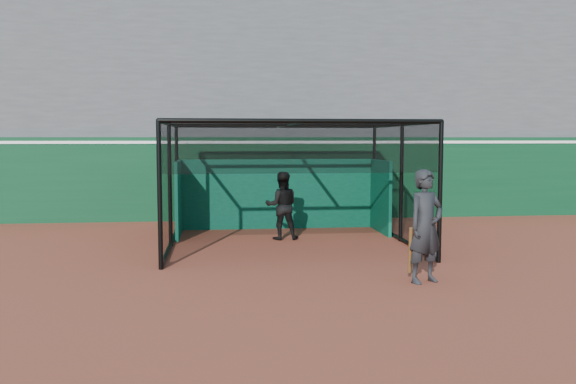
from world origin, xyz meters
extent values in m
plane|color=brown|center=(0.00, 0.00, 0.00)|extent=(120.00, 120.00, 0.00)
cube|color=#09361C|center=(0.00, 8.50, 1.25)|extent=(50.00, 0.45, 2.50)
cube|color=white|center=(0.00, 8.50, 2.35)|extent=(50.00, 0.50, 0.08)
cube|color=#4C4C4F|center=(0.00, 12.38, 3.88)|extent=(50.00, 7.85, 7.75)
cube|color=#085138|center=(0.38, 6.48, 0.95)|extent=(5.32, 0.10, 1.90)
cylinder|color=black|center=(-2.34, 1.72, 0.11)|extent=(0.08, 0.22, 0.22)
cylinder|color=black|center=(3.10, 1.72, 0.11)|extent=(0.08, 0.22, 0.22)
cylinder|color=black|center=(-2.34, 6.40, 0.11)|extent=(0.08, 0.22, 0.22)
cylinder|color=black|center=(3.10, 6.40, 0.11)|extent=(0.08, 0.22, 0.22)
imported|color=black|center=(0.29, 4.67, 0.83)|extent=(0.82, 0.65, 1.66)
imported|color=black|center=(2.26, -0.06, 0.97)|extent=(0.84, 0.71, 1.94)
cylinder|color=#593819|center=(2.01, -0.01, 0.55)|extent=(0.14, 0.33, 0.83)
camera|label=1|loc=(-1.28, -10.01, 2.47)|focal=38.00mm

